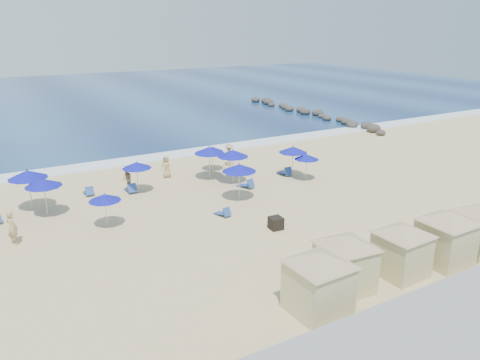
% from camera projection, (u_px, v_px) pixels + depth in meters
% --- Properties ---
extents(ground, '(160.00, 160.00, 0.00)m').
position_uv_depth(ground, '(250.00, 217.00, 28.40)').
color(ground, '#CDB682').
rests_on(ground, ground).
extents(ocean, '(160.00, 80.00, 0.06)m').
position_uv_depth(ocean, '(70.00, 99.00, 73.62)').
color(ocean, navy).
rests_on(ocean, ground).
extents(surf_line, '(160.00, 2.50, 0.08)m').
position_uv_depth(surf_line, '(159.00, 157.00, 41.13)').
color(surf_line, white).
rests_on(surf_line, ground).
extents(seawall, '(160.00, 6.10, 1.22)m').
position_uv_depth(seawall, '(440.00, 324.00, 17.10)').
color(seawall, gray).
rests_on(seawall, ground).
extents(rock_jetty, '(2.56, 26.66, 0.96)m').
position_uv_depth(rock_jetty, '(309.00, 113.00, 60.14)').
color(rock_jetty, '#2D2825').
rests_on(rock_jetty, ground).
extents(trash_bin, '(0.76, 0.76, 0.71)m').
position_uv_depth(trash_bin, '(276.00, 223.00, 26.59)').
color(trash_bin, black).
rests_on(trash_bin, ground).
extents(cabana_0, '(4.68, 4.68, 2.94)m').
position_uv_depth(cabana_0, '(319.00, 275.00, 18.49)').
color(cabana_0, '#C7BE88').
rests_on(cabana_0, ground).
extents(cabana_1, '(4.53, 4.53, 2.85)m').
position_uv_depth(cabana_1, '(346.00, 255.00, 20.13)').
color(cabana_1, '#C7BE88').
rests_on(cabana_1, ground).
extents(cabana_2, '(4.44, 4.44, 2.79)m').
position_uv_depth(cabana_2, '(402.00, 243.00, 21.35)').
color(cabana_2, '#C7BE88').
rests_on(cabana_2, ground).
extents(cabana_3, '(4.71, 4.71, 2.96)m').
position_uv_depth(cabana_3, '(447.00, 231.00, 22.41)').
color(cabana_3, '#C7BE88').
rests_on(cabana_3, ground).
extents(cabana_4, '(4.50, 4.50, 2.84)m').
position_uv_depth(cabana_4, '(480.00, 222.00, 23.55)').
color(cabana_4, '#C7BE88').
rests_on(cabana_4, ground).
extents(umbrella_1, '(2.18, 2.18, 2.48)m').
position_uv_depth(umbrella_1, '(43.00, 183.00, 27.81)').
color(umbrella_1, '#A5A8AD').
rests_on(umbrella_1, ground).
extents(umbrella_2, '(2.39, 2.39, 2.72)m').
position_uv_depth(umbrella_2, '(28.00, 174.00, 28.67)').
color(umbrella_2, '#A5A8AD').
rests_on(umbrella_2, ground).
extents(umbrella_3, '(1.85, 1.85, 2.10)m').
position_uv_depth(umbrella_3, '(105.00, 197.00, 26.36)').
color(umbrella_3, '#A5A8AD').
rests_on(umbrella_3, ground).
extents(umbrella_4, '(2.02, 2.02, 2.30)m').
position_uv_depth(umbrella_4, '(137.00, 165.00, 31.84)').
color(umbrella_4, '#A5A8AD').
rests_on(umbrella_4, ground).
extents(umbrella_5, '(2.27, 2.27, 2.59)m').
position_uv_depth(umbrella_5, '(239.00, 168.00, 30.40)').
color(umbrella_5, '#A5A8AD').
rests_on(umbrella_5, ground).
extents(umbrella_6, '(2.29, 2.29, 2.61)m').
position_uv_depth(umbrella_6, '(209.00, 150.00, 34.59)').
color(umbrella_6, '#A5A8AD').
rests_on(umbrella_6, ground).
extents(umbrella_7, '(2.31, 2.31, 2.63)m').
position_uv_depth(umbrella_7, '(233.00, 153.00, 33.69)').
color(umbrella_7, '#A5A8AD').
rests_on(umbrella_7, ground).
extents(umbrella_8, '(1.79, 1.79, 2.04)m').
position_uv_depth(umbrella_8, '(212.00, 149.00, 36.85)').
color(umbrella_8, '#A5A8AD').
rests_on(umbrella_8, ground).
extents(umbrella_9, '(2.17, 2.17, 2.48)m').
position_uv_depth(umbrella_9, '(293.00, 150.00, 35.22)').
color(umbrella_9, '#A5A8AD').
rests_on(umbrella_9, ground).
extents(umbrella_10, '(1.84, 1.84, 2.09)m').
position_uv_depth(umbrella_10, '(307.00, 157.00, 34.54)').
color(umbrella_10, '#A5A8AD').
rests_on(umbrella_10, ground).
extents(beach_chair_1, '(0.58, 1.26, 0.69)m').
position_uv_depth(beach_chair_1, '(89.00, 192.00, 31.95)').
color(beach_chair_1, '#294999').
rests_on(beach_chair_1, ground).
extents(beach_chair_2, '(0.63, 1.36, 0.74)m').
position_uv_depth(beach_chair_2, '(131.00, 189.00, 32.47)').
color(beach_chair_2, '#294999').
rests_on(beach_chair_2, ground).
extents(beach_chair_3, '(0.79, 1.24, 0.63)m').
position_uv_depth(beach_chair_3, '(224.00, 213.00, 28.42)').
color(beach_chair_3, '#294999').
rests_on(beach_chair_3, ground).
extents(beach_chair_4, '(0.98, 1.43, 0.72)m').
position_uv_depth(beach_chair_4, '(247.00, 184.00, 33.36)').
color(beach_chair_4, '#294999').
rests_on(beach_chair_4, ground).
extents(beach_chair_5, '(0.61, 1.35, 0.74)m').
position_uv_depth(beach_chair_5, '(286.00, 172.00, 36.16)').
color(beach_chair_5, '#294999').
rests_on(beach_chair_5, ground).
extents(beachgoer_0, '(0.76, 0.83, 1.89)m').
position_uv_depth(beachgoer_0, '(12.00, 228.00, 24.56)').
color(beachgoer_0, tan).
rests_on(beachgoer_0, ground).
extents(beachgoer_1, '(0.63, 0.80, 1.60)m').
position_uv_depth(beachgoer_1, '(127.00, 179.00, 32.74)').
color(beachgoer_1, tan).
rests_on(beachgoer_1, ground).
extents(beachgoer_2, '(1.22, 0.72, 1.87)m').
position_uv_depth(beachgoer_2, '(229.00, 155.00, 38.34)').
color(beachgoer_2, tan).
rests_on(beachgoer_2, ground).
extents(beachgoer_3, '(0.95, 0.98, 1.70)m').
position_uv_depth(beachgoer_3, '(166.00, 167.00, 35.47)').
color(beachgoer_3, tan).
rests_on(beachgoer_3, ground).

